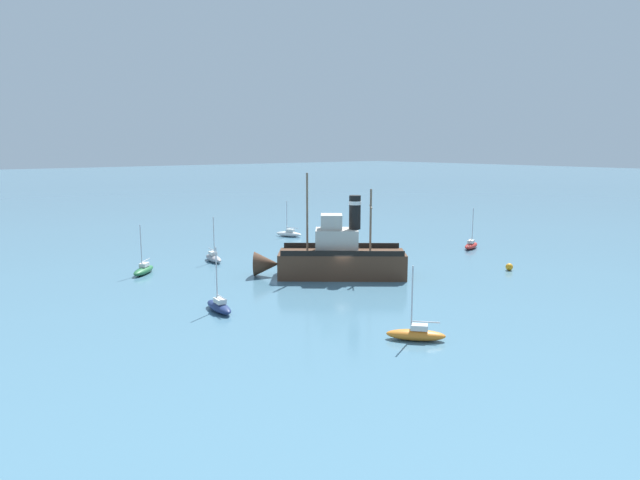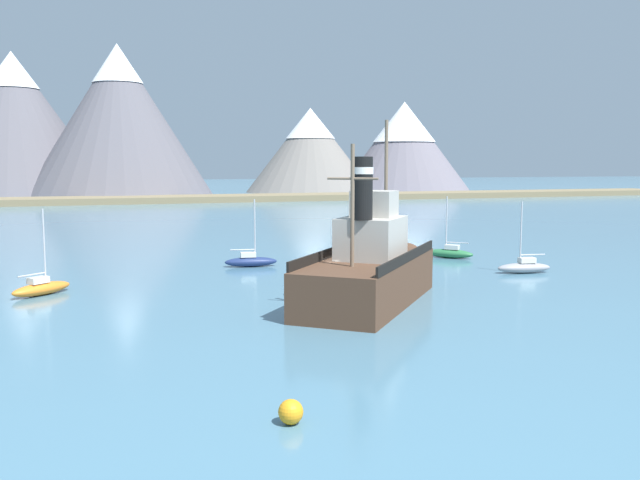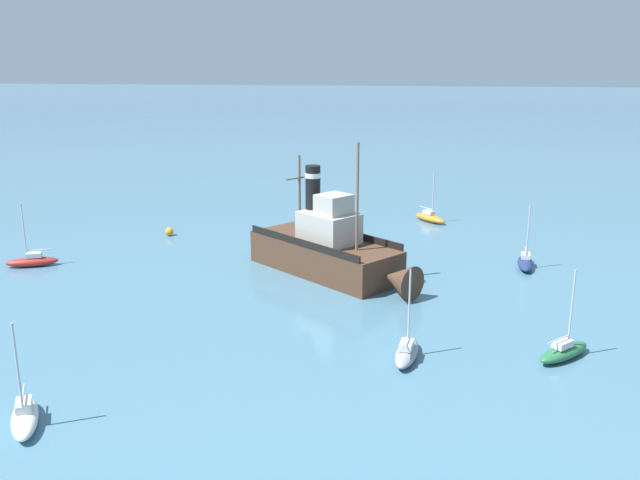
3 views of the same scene
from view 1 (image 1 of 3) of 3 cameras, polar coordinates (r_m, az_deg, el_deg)
The scene contains 9 objects.
ground_plane at distance 53.56m, azimuth 2.32°, elevation -3.99°, with size 600.00×600.00×0.00m, color #477289.
old_tugboat at distance 54.48m, azimuth 1.55°, elevation -1.78°, with size 11.81×13.22×9.90m.
sailboat_grey at distance 62.79m, azimuth -10.61°, elevation -1.75°, with size 3.92×1.68×4.90m.
sailboat_green at distance 58.41m, azimuth -17.22°, elevation -2.85°, with size 3.42×3.51×4.90m.
sailboat_navy at distance 44.04m, azimuth -10.06°, elevation -6.52°, with size 3.90×1.52×4.90m.
sailboat_white at distance 78.73m, azimuth -3.12°, elevation 0.65°, with size 3.88×2.72×4.90m.
sailboat_red at distance 71.90m, azimuth 14.88°, elevation -0.49°, with size 2.38×3.94×4.90m.
sailboat_orange at distance 37.73m, azimuth 9.58°, elevation -9.23°, with size 3.57×3.35×4.90m.
mooring_buoy at distance 60.44m, azimuth 18.40°, elevation -2.57°, with size 0.73×0.73×0.73m, color orange.
Camera 1 is at (-39.15, 34.38, 12.41)m, focal length 32.00 mm.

